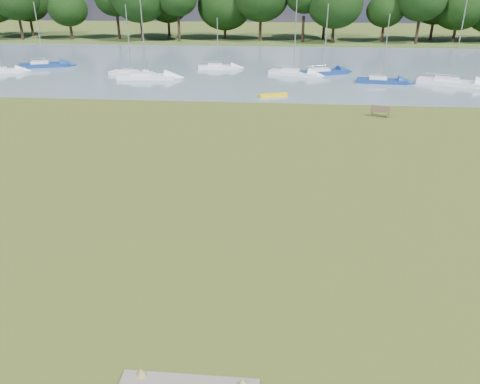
# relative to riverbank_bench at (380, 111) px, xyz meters

# --- Properties ---
(ground) EXTENTS (220.00, 220.00, 0.00)m
(ground) POSITION_rel_riverbank_bench_xyz_m (-11.04, -17.88, -0.51)
(ground) COLOR olive
(river) EXTENTS (220.00, 40.00, 0.10)m
(river) POSITION_rel_riverbank_bench_xyz_m (-11.04, 24.12, -0.51)
(river) COLOR slate
(river) RESTS_ON ground
(far_bank) EXTENTS (220.00, 20.00, 0.40)m
(far_bank) POSITION_rel_riverbank_bench_xyz_m (-11.04, 54.12, -0.51)
(far_bank) COLOR #4C6626
(far_bank) RESTS_ON ground
(riverbank_bench) EXTENTS (1.71, 0.99, 1.01)m
(riverbank_bench) POSITION_rel_riverbank_bench_xyz_m (0.00, 0.00, 0.00)
(riverbank_bench) COLOR brown
(riverbank_bench) RESTS_ON ground
(kayak) EXTENTS (2.96, 1.58, 0.29)m
(kayak) POSITION_rel_riverbank_bench_xyz_m (-9.42, 6.58, -0.31)
(kayak) COLOR yellow
(kayak) RESTS_ON river
(tree_line) EXTENTS (124.79, 9.35, 11.31)m
(tree_line) POSITION_rel_riverbank_bench_xyz_m (-20.45, 50.12, 6.21)
(tree_line) COLOR black
(tree_line) RESTS_ON far_bank
(sailboat_0) EXTENTS (7.52, 4.81, 9.05)m
(sailboat_0) POSITION_rel_riverbank_bench_xyz_m (10.37, 14.13, -0.03)
(sailboat_0) COLOR white
(sailboat_0) RESTS_ON river
(sailboat_1) EXTENTS (5.71, 2.74, 6.79)m
(sailboat_1) POSITION_rel_riverbank_bench_xyz_m (-44.14, 16.52, -0.07)
(sailboat_1) COLOR white
(sailboat_1) RESTS_ON river
(sailboat_3) EXTENTS (6.55, 3.76, 8.15)m
(sailboat_3) POSITION_rel_riverbank_bench_xyz_m (-40.64, 20.88, 0.02)
(sailboat_3) COLOR navy
(sailboat_3) RESTS_ON river
(sailboat_4) EXTENTS (6.08, 3.34, 8.18)m
(sailboat_4) POSITION_rel_riverbank_bench_xyz_m (-27.11, 16.11, -0.04)
(sailboat_4) COLOR white
(sailboat_4) RESTS_ON river
(sailboat_5) EXTENTS (6.31, 3.67, 8.86)m
(sailboat_5) POSITION_rel_riverbank_bench_xyz_m (-7.29, 18.23, -0.02)
(sailboat_5) COLOR white
(sailboat_5) RESTS_ON river
(sailboat_6) EXTENTS (6.89, 2.38, 8.72)m
(sailboat_6) POSITION_rel_riverbank_bench_xyz_m (-24.79, 14.30, -0.01)
(sailboat_6) COLOR white
(sailboat_6) RESTS_ON river
(sailboat_7) EXTENTS (5.71, 2.18, 7.43)m
(sailboat_7) POSITION_rel_riverbank_bench_xyz_m (2.69, 14.33, -0.04)
(sailboat_7) COLOR navy
(sailboat_7) RESTS_ON river
(sailboat_8) EXTENTS (6.32, 4.07, 8.21)m
(sailboat_8) POSITION_rel_riverbank_bench_xyz_m (-3.57, 18.89, 0.01)
(sailboat_8) COLOR navy
(sailboat_8) RESTS_ON river
(sailboat_9) EXTENTS (5.30, 1.93, 6.36)m
(sailboat_9) POSITION_rel_riverbank_bench_xyz_m (-17.12, 21.49, -0.05)
(sailboat_9) COLOR white
(sailboat_9) RESTS_ON river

